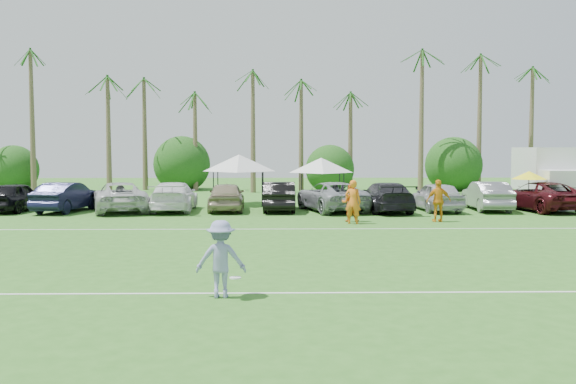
{
  "coord_description": "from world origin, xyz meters",
  "views": [
    {
      "loc": [
        1.7,
        -13.09,
        3.48
      ],
      "look_at": [
        2.21,
        13.81,
        1.6
      ],
      "focal_mm": 40.0,
      "sensor_mm": 36.0,
      "label": 1
    }
  ],
  "objects": [
    {
      "name": "ground",
      "position": [
        0.0,
        0.0,
        0.0
      ],
      "size": [
        120.0,
        120.0,
        0.0
      ],
      "primitive_type": "plane",
      "color": "#2F681F",
      "rests_on": "ground"
    },
    {
      "name": "field_lines",
      "position": [
        0.0,
        8.0,
        0.01
      ],
      "size": [
        80.0,
        12.1,
        0.01
      ],
      "color": "white",
      "rests_on": "ground"
    },
    {
      "name": "palm_tree_1",
      "position": [
        -17.0,
        38.0,
        8.35
      ],
      "size": [
        2.4,
        2.4,
        9.9
      ],
      "color": "brown",
      "rests_on": "ground"
    },
    {
      "name": "palm_tree_2",
      "position": [
        -12.0,
        38.0,
        9.21
      ],
      "size": [
        2.4,
        2.4,
        10.9
      ],
      "color": "brown",
      "rests_on": "ground"
    },
    {
      "name": "palm_tree_3",
      "position": [
        -8.0,
        38.0,
        10.06
      ],
      "size": [
        2.4,
        2.4,
        11.9
      ],
      "color": "brown",
      "rests_on": "ground"
    },
    {
      "name": "palm_tree_4",
      "position": [
        -4.0,
        38.0,
        7.48
      ],
      "size": [
        2.4,
        2.4,
        8.9
      ],
      "color": "brown",
      "rests_on": "ground"
    },
    {
      "name": "palm_tree_5",
      "position": [
        0.0,
        38.0,
        8.35
      ],
      "size": [
        2.4,
        2.4,
        9.9
      ],
      "color": "brown",
      "rests_on": "ground"
    },
    {
      "name": "palm_tree_6",
      "position": [
        4.0,
        38.0,
        9.21
      ],
      "size": [
        2.4,
        2.4,
        10.9
      ],
      "color": "brown",
      "rests_on": "ground"
    },
    {
      "name": "palm_tree_7",
      "position": [
        8.0,
        38.0,
        10.06
      ],
      "size": [
        2.4,
        2.4,
        11.9
      ],
      "color": "brown",
      "rests_on": "ground"
    },
    {
      "name": "palm_tree_8",
      "position": [
        13.0,
        38.0,
        7.48
      ],
      "size": [
        2.4,
        2.4,
        8.9
      ],
      "color": "brown",
      "rests_on": "ground"
    },
    {
      "name": "palm_tree_9",
      "position": [
        18.0,
        38.0,
        8.35
      ],
      "size": [
        2.4,
        2.4,
        9.9
      ],
      "color": "brown",
      "rests_on": "ground"
    },
    {
      "name": "palm_tree_10",
      "position": [
        23.0,
        38.0,
        9.21
      ],
      "size": [
        2.4,
        2.4,
        10.9
      ],
      "color": "brown",
      "rests_on": "ground"
    },
    {
      "name": "bush_tree_0",
      "position": [
        -19.0,
        39.0,
        1.8
      ],
      "size": [
        4.0,
        4.0,
        4.0
      ],
      "color": "brown",
      "rests_on": "ground"
    },
    {
      "name": "bush_tree_1",
      "position": [
        -6.0,
        39.0,
        1.8
      ],
      "size": [
        4.0,
        4.0,
        4.0
      ],
      "color": "brown",
      "rests_on": "ground"
    },
    {
      "name": "bush_tree_2",
      "position": [
        6.0,
        39.0,
        1.8
      ],
      "size": [
        4.0,
        4.0,
        4.0
      ],
      "color": "brown",
      "rests_on": "ground"
    },
    {
      "name": "bush_tree_3",
      "position": [
        16.0,
        39.0,
        1.8
      ],
      "size": [
        4.0,
        4.0,
        4.0
      ],
      "color": "brown",
      "rests_on": "ground"
    },
    {
      "name": "sideline_player_a",
      "position": [
        5.21,
        15.86,
        1.0
      ],
      "size": [
        0.84,
        0.68,
        2.01
      ],
      "primitive_type": "imported",
      "rotation": [
        0.0,
        0.0,
        2.84
      ],
      "color": "orange",
      "rests_on": "ground"
    },
    {
      "name": "sideline_player_b",
      "position": [
        5.19,
        16.74,
        0.87
      ],
      "size": [
        0.99,
        0.86,
        1.74
      ],
      "primitive_type": "imported",
      "rotation": [
        0.0,
        0.0,
        2.88
      ],
      "color": "#DC5B18",
      "rests_on": "ground"
    },
    {
      "name": "sideline_player_c",
      "position": [
        9.3,
        16.55,
        0.99
      ],
      "size": [
        1.19,
        0.57,
        1.98
      ],
      "primitive_type": "imported",
      "rotation": [
        0.0,
        0.0,
        3.21
      ],
      "color": "orange",
      "rests_on": "ground"
    },
    {
      "name": "box_truck",
      "position": [
        18.02,
        24.75,
        1.86
      ],
      "size": [
        3.0,
        6.9,
        3.47
      ],
      "rotation": [
        0.0,
        0.0,
        -0.07
      ],
      "color": "silver",
      "rests_on": "ground"
    },
    {
      "name": "canopy_tent_left",
      "position": [
        -0.52,
        25.72,
        3.04
      ],
      "size": [
        4.38,
        4.38,
        3.55
      ],
      "color": "black",
      "rests_on": "ground"
    },
    {
      "name": "canopy_tent_right",
      "position": [
        4.58,
        27.5,
        2.81
      ],
      "size": [
        4.06,
        4.06,
        3.29
      ],
      "color": "black",
      "rests_on": "ground"
    },
    {
      "name": "market_umbrella",
      "position": [
        15.63,
        21.84,
        1.95
      ],
      "size": [
        1.95,
        1.95,
        2.17
      ],
      "color": "black",
      "rests_on": "ground"
    },
    {
      "name": "frisbee_player",
      "position": [
        0.42,
        1.63,
        0.9
      ],
      "size": [
        1.17,
        0.74,
        1.8
      ],
      "rotation": [
        0.0,
        0.0,
        3.13
      ],
      "color": "#8187B8",
      "rests_on": "ground"
    },
    {
      "name": "parked_car_0",
      "position": [
        -12.47,
        21.88,
        0.8
      ],
      "size": [
        2.38,
        4.87,
        1.6
      ],
      "primitive_type": "imported",
      "rotation": [
        0.0,
        0.0,
        3.04
      ],
      "color": "black",
      "rests_on": "ground"
    },
    {
      "name": "parked_car_1",
      "position": [
        -9.61,
        21.62,
        0.8
      ],
      "size": [
        2.54,
        5.09,
        1.6
      ],
      "primitive_type": "imported",
      "rotation": [
        0.0,
        0.0,
        2.96
      ],
      "color": "black",
      "rests_on": "ground"
    },
    {
      "name": "parked_car_2",
      "position": [
        -6.74,
        21.6,
        0.8
      ],
      "size": [
        4.2,
        6.28,
        1.6
      ],
      "primitive_type": "imported",
      "rotation": [
        0.0,
        0.0,
        3.43
      ],
      "color": "silver",
      "rests_on": "ground"
    },
    {
      "name": "parked_car_3",
      "position": [
        -3.87,
        21.81,
        0.8
      ],
      "size": [
        2.41,
        5.58,
        1.6
      ],
      "primitive_type": "imported",
      "rotation": [
        0.0,
        0.0,
        3.17
      ],
      "color": "white",
      "rests_on": "ground"
    },
    {
      "name": "parked_car_4",
      "position": [
        -1.0,
        21.83,
        0.8
      ],
      "size": [
        2.02,
        4.75,
        1.6
      ],
      "primitive_type": "imported",
      "rotation": [
        0.0,
        0.0,
        3.17
      ],
      "color": "gray",
      "rests_on": "ground"
    },
    {
      "name": "parked_car_5",
      "position": [
        1.87,
        21.85,
        0.8
      ],
      "size": [
        1.7,
        4.86,
        1.6
      ],
      "primitive_type": "imported",
      "rotation": [
        0.0,
        0.0,
        3.14
      ],
      "color": "black",
      "rests_on": "ground"
    },
    {
      "name": "parked_car_6",
      "position": [
        4.74,
        21.73,
        0.8
      ],
      "size": [
        4.06,
        6.25,
        1.6
      ],
      "primitive_type": "imported",
      "rotation": [
        0.0,
        0.0,
        3.4
      ],
      "color": "#92959A",
      "rests_on": "ground"
    },
    {
      "name": "parked_car_7",
      "position": [
        7.61,
        21.32,
        0.8
      ],
      "size": [
        2.7,
        5.69,
        1.6
      ],
      "primitive_type": "imported",
      "rotation": [
        0.0,
        0.0,
        3.23
      ],
      "color": "black",
      "rests_on": "ground"
    },
    {
      "name": "parked_car_8",
      "position": [
        10.48,
        21.64,
        0.8
      ],
      "size": [
        2.26,
        4.83,
        1.6
      ],
      "primitive_type": "imported",
      "rotation": [
        0.0,
        0.0,
        3.22
      ],
      "color": "#B1B1B4",
      "rests_on": "ground"
    },
    {
      "name": "parked_car_9",
      "position": [
        13.35,
        21.91,
        0.8
      ],
      "size": [
        1.91,
        4.93,
        1.6
      ],
      "primitive_type": "imported",
      "rotation": [
        0.0,
        0.0,
        3.1
      ],
      "color": "slate",
      "rests_on": "ground"
    },
    {
      "name": "parked_car_10",
      "position": [
        16.22,
        21.7,
        0.8
      ],
      "size": [
        3.66,
        6.15,
        1.6
      ],
      "primitive_type": "imported",
      "rotation": [
        0.0,
        0.0,
        3.32
      ],
      "color": "#430F14",
      "rests_on": "ground"
    }
  ]
}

